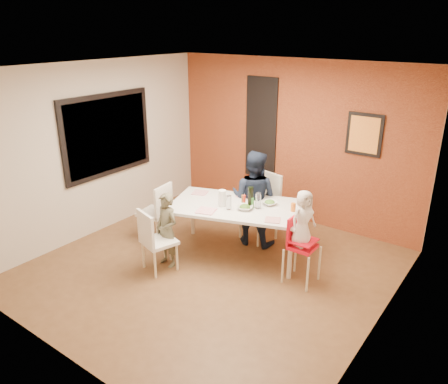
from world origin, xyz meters
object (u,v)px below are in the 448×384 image
Objects in this scene: chair_far at (263,202)px; chair_near at (154,238)px; high_chair at (300,243)px; wine_bottle at (251,197)px; paper_towel_roll at (222,198)px; dining_table at (237,210)px; toddler at (303,218)px; chair_left at (158,209)px; child_near at (167,230)px; child_far at (254,198)px.

chair_near is at bearing -96.88° from chair_far.
chair_far is at bearing 51.62° from high_chair.
wine_bottle reaches higher than paper_towel_roll.
dining_table is 0.73m from chair_far.
high_chair is 0.36m from toddler.
chair_far is at bearing 121.98° from chair_left.
wine_bottle is (0.18, 0.07, 0.22)m from dining_table.
toddler reaches higher than child_near.
chair_far is at bearing 74.53° from toddler.
child_near is (-0.61, -0.81, -0.18)m from dining_table.
child_far is at bearing -81.77° from chair_far.
chair_near is at bearing -87.54° from child_near.
paper_towel_roll is at bearing 91.55° from high_chair.
chair_near is at bearing 32.86° from chair_left.
chair_near is 3.02× the size of wine_bottle.
child_far is at bearing 84.42° from toddler.
high_chair is 1.81m from child_near.
toddler is 1.23m from paper_towel_roll.
chair_near is 1.45m from wine_bottle.
child_near is (0.64, -0.49, 0.02)m from chair_left.
high_chair is 1.22× the size of toddler.
chair_left is 0.86× the size of child_near.
toddler reaches higher than wine_bottle.
wine_bottle is at bearing 78.31° from high_chair.
child_near is 1.87m from toddler.
high_chair is at bearing 1.89° from paper_towel_roll.
dining_table is 1.97× the size of child_near.
dining_table is 1.08m from high_chair.
wine_bottle is at bearing 19.92° from dining_table.
child_near is (-0.62, -1.53, -0.05)m from chair_far.
chair_far is 0.99× the size of child_near.
high_chair reaches higher than chair_near.
paper_towel_roll is at bearing 63.40° from child_near.
chair_near is 1.20× the size of toddler.
chair_far is at bearing 105.13° from wine_bottle.
dining_table is 0.29m from wine_bottle.
chair_near is at bearing -126.16° from wine_bottle.
child_near is at bearing -124.72° from paper_towel_roll.
dining_table is 8.79× the size of paper_towel_roll.
dining_table is 0.28m from paper_towel_roll.
wine_bottle is 1.23× the size of paper_towel_roll.
dining_table is 2.32× the size of high_chair.
paper_towel_roll is at bearing -134.75° from dining_table.
child_near reaches higher than chair_near.
paper_towel_roll reaches higher than chair_left.
chair_far is 1.14× the size of chair_left.
high_chair is at bearing -5.88° from dining_table.
chair_left is at bearing -164.63° from wine_bottle.
child_near is 0.89m from paper_towel_roll.
high_chair is at bearing 112.62° from toddler.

